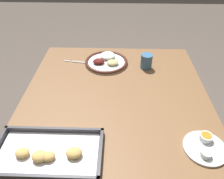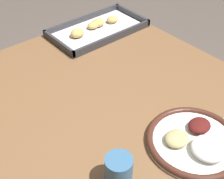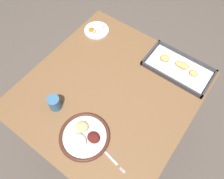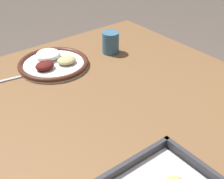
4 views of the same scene
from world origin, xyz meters
name	(u,v)px [view 2 (image 2 of 4)]	position (x,y,z in m)	size (l,w,h in m)	color
dining_table	(108,121)	(0.00, 0.00, 0.62)	(0.97, 1.03, 0.72)	brown
dinner_plate	(195,141)	(0.07, -0.31, 0.74)	(0.27, 0.27, 0.05)	white
baking_tray	(97,29)	(0.26, 0.39, 0.74)	(0.42, 0.23, 0.04)	#333338
drinking_cup	(119,171)	(-0.18, -0.27, 0.77)	(0.07, 0.07, 0.09)	#38668E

